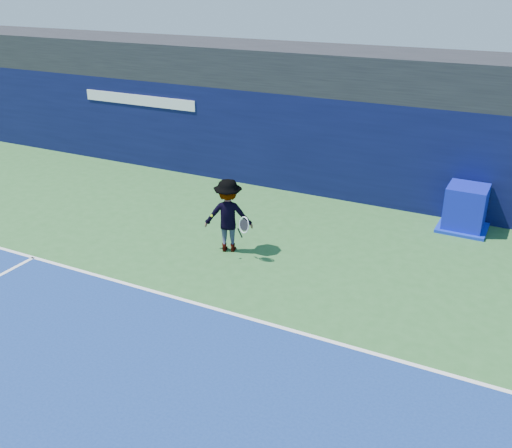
# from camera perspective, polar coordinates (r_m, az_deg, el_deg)

# --- Properties ---
(ground) EXTENTS (80.00, 80.00, 0.00)m
(ground) POSITION_cam_1_polar(r_m,az_deg,el_deg) (9.86, -13.79, -16.49)
(ground) COLOR #2D622C
(ground) RESTS_ON ground
(baseline) EXTENTS (24.00, 0.10, 0.01)m
(baseline) POSITION_cam_1_polar(r_m,az_deg,el_deg) (11.79, -4.41, -8.37)
(baseline) COLOR white
(baseline) RESTS_ON ground
(stadium_band) EXTENTS (36.00, 3.00, 1.20)m
(stadium_band) POSITION_cam_1_polar(r_m,az_deg,el_deg) (17.98, 9.76, 14.88)
(stadium_band) COLOR black
(stadium_band) RESTS_ON back_wall_assembly
(back_wall_assembly) EXTENTS (36.00, 1.03, 3.00)m
(back_wall_assembly) POSITION_cam_1_polar(r_m,az_deg,el_deg) (17.49, 8.26, 7.68)
(back_wall_assembly) COLOR #090D32
(back_wall_assembly) RESTS_ON ground
(equipment_cart) EXTENTS (1.27, 1.27, 1.20)m
(equipment_cart) POSITION_cam_1_polar(r_m,az_deg,el_deg) (16.06, 20.19, 1.36)
(equipment_cart) COLOR #0B13A3
(equipment_cart) RESTS_ON ground
(tennis_player) EXTENTS (1.44, 1.09, 1.83)m
(tennis_player) POSITION_cam_1_polar(r_m,az_deg,el_deg) (13.77, -2.78, 0.86)
(tennis_player) COLOR silver
(tennis_player) RESTS_ON ground
(tennis_ball) EXTENTS (0.06, 0.06, 0.06)m
(tennis_ball) POSITION_cam_1_polar(r_m,az_deg,el_deg) (13.29, -4.46, 0.83)
(tennis_ball) COLOR #BAD818
(tennis_ball) RESTS_ON ground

